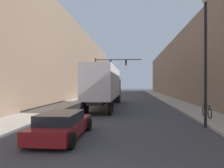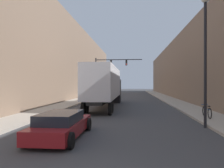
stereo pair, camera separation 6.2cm
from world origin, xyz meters
name	(u,v)px [view 1 (the left image)]	position (x,y,z in m)	size (l,w,h in m)	color
sidewalk_right	(169,99)	(6.55, 30.00, 0.07)	(2.63, 80.00, 0.15)	#B2A899
sidewalk_left	(83,99)	(-6.55, 30.00, 0.07)	(2.63, 80.00, 0.15)	#B2A899
building_right	(198,67)	(10.87, 30.00, 4.95)	(6.00, 80.00, 9.90)	#846B56
building_left	(57,60)	(-10.87, 30.00, 6.20)	(6.00, 80.00, 12.39)	#846B56
semi_truck	(106,85)	(-1.76, 19.37, 2.30)	(2.43, 14.44, 4.07)	silver
sedan_car	(62,125)	(-2.16, 6.11, 0.58)	(2.01, 4.64, 1.17)	maroon
traffic_signal_gantry	(106,70)	(-3.24, 32.51, 4.71)	(7.76, 0.35, 6.74)	black
street_lamp	(205,43)	(5.09, 9.02, 4.70)	(0.44, 0.44, 7.41)	black
parked_bicycle	(207,112)	(6.10, 11.86, 0.53)	(0.44, 1.82, 0.86)	black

